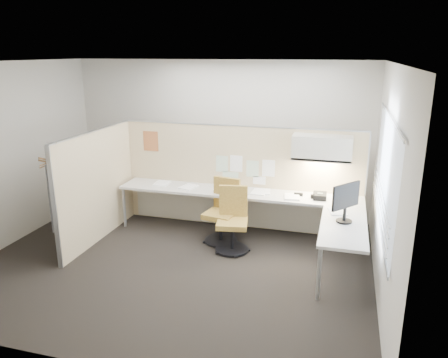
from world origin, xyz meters
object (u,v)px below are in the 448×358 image
(chair_left, at_px, (223,213))
(monitor, at_px, (346,200))
(desk, at_px, (255,203))
(phone, at_px, (320,196))
(chair_right, at_px, (233,222))

(chair_left, distance_m, monitor, 2.01)
(desk, xyz_separation_m, phone, (0.99, 0.11, 0.18))
(monitor, bearing_deg, chair_left, 111.77)
(chair_right, xyz_separation_m, phone, (1.24, 0.59, 0.33))
(monitor, distance_m, phone, 0.99)
(desk, xyz_separation_m, monitor, (1.37, -0.77, 0.44))
(chair_left, bearing_deg, monitor, -6.47)
(chair_left, xyz_separation_m, phone, (1.47, 0.33, 0.31))
(desk, bearing_deg, chair_left, -155.26)
(chair_left, height_order, chair_right, chair_left)
(desk, xyz_separation_m, chair_left, (-0.48, -0.22, -0.13))
(chair_right, xyz_separation_m, monitor, (1.62, -0.28, 0.59))
(phone, bearing_deg, chair_left, -170.09)
(monitor, xyz_separation_m, phone, (-0.38, 0.87, -0.26))
(chair_left, xyz_separation_m, monitor, (1.85, -0.55, 0.57))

